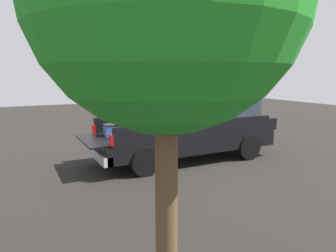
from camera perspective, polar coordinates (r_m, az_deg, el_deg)
ground_plane at (r=9.80m, az=3.14°, el=-6.08°), size 40.00×40.00×0.00m
pickup_truck at (r=9.78m, az=5.15°, el=-0.31°), size 6.05×2.06×2.23m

